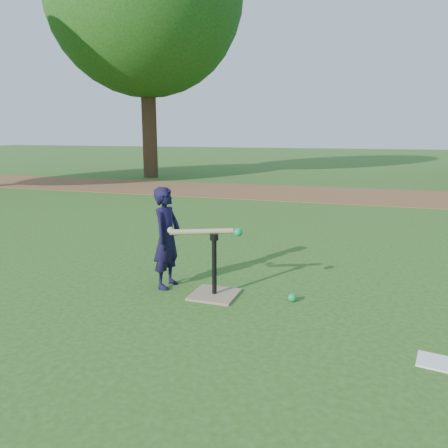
% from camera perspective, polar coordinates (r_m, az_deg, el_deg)
% --- Properties ---
extents(ground, '(80.00, 80.00, 0.00)m').
position_cam_1_polar(ground, '(4.24, 0.56, -9.58)').
color(ground, '#285116').
rests_on(ground, ground).
extents(dirt_strip, '(24.00, 3.00, 0.01)m').
position_cam_1_polar(dirt_strip, '(11.43, 11.98, 3.88)').
color(dirt_strip, brown).
rests_on(dirt_strip, ground).
extents(child, '(0.27, 0.39, 1.03)m').
position_cam_1_polar(child, '(4.42, -7.47, -1.80)').
color(child, black).
rests_on(child, ground).
extents(wiffle_ball_ground, '(0.08, 0.08, 0.08)m').
position_cam_1_polar(wiffle_ball_ground, '(4.18, 8.89, -9.48)').
color(wiffle_ball_ground, '#0D9647').
rests_on(wiffle_ball_ground, ground).
extents(clipboard, '(0.34, 0.28, 0.01)m').
position_cam_1_polar(clipboard, '(3.47, 26.44, -15.95)').
color(clipboard, white).
rests_on(clipboard, ground).
extents(batting_tee, '(0.44, 0.44, 0.61)m').
position_cam_1_polar(batting_tee, '(4.25, -1.27, -7.93)').
color(batting_tee, '#92795C').
rests_on(batting_tee, ground).
extents(swing_action, '(0.74, 0.29, 0.10)m').
position_cam_1_polar(swing_action, '(4.10, -2.41, -0.99)').
color(swing_action, tan).
rests_on(swing_action, ground).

